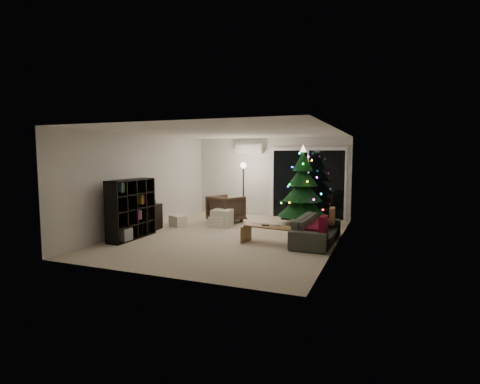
{
  "coord_description": "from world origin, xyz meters",
  "views": [
    {
      "loc": [
        3.5,
        -8.26,
        1.98
      ],
      "look_at": [
        0.1,
        0.3,
        1.05
      ],
      "focal_mm": 28.0,
      "sensor_mm": 36.0,
      "label": 1
    }
  ],
  "objects_px": {
    "armchair": "(226,209)",
    "bookshelf": "(125,209)",
    "media_cabinet": "(146,219)",
    "sofa": "(317,230)",
    "christmas_tree": "(302,185)",
    "coffee_table": "(272,235)"
  },
  "relations": [
    {
      "from": "armchair",
      "to": "bookshelf",
      "type": "bearing_deg",
      "value": 87.14
    },
    {
      "from": "media_cabinet",
      "to": "armchair",
      "type": "height_order",
      "value": "armchair"
    },
    {
      "from": "armchair",
      "to": "sofa",
      "type": "distance_m",
      "value": 3.34
    },
    {
      "from": "christmas_tree",
      "to": "media_cabinet",
      "type": "bearing_deg",
      "value": -145.31
    },
    {
      "from": "coffee_table",
      "to": "media_cabinet",
      "type": "bearing_deg",
      "value": -172.93
    },
    {
      "from": "sofa",
      "to": "media_cabinet",
      "type": "bearing_deg",
      "value": 96.45
    },
    {
      "from": "bookshelf",
      "to": "christmas_tree",
      "type": "xyz_separation_m",
      "value": [
        3.52,
        3.23,
        0.42
      ]
    },
    {
      "from": "media_cabinet",
      "to": "armchair",
      "type": "xyz_separation_m",
      "value": [
        1.38,
        1.99,
        0.06
      ]
    },
    {
      "from": "coffee_table",
      "to": "christmas_tree",
      "type": "bearing_deg",
      "value": 96.63
    },
    {
      "from": "bookshelf",
      "to": "media_cabinet",
      "type": "bearing_deg",
      "value": 109.77
    },
    {
      "from": "coffee_table",
      "to": "christmas_tree",
      "type": "distance_m",
      "value": 2.72
    },
    {
      "from": "media_cabinet",
      "to": "sofa",
      "type": "bearing_deg",
      "value": -0.77
    },
    {
      "from": "bookshelf",
      "to": "christmas_tree",
      "type": "relative_size",
      "value": 0.63
    },
    {
      "from": "sofa",
      "to": "coffee_table",
      "type": "xyz_separation_m",
      "value": [
        -0.89,
        -0.51,
        -0.09
      ]
    },
    {
      "from": "armchair",
      "to": "christmas_tree",
      "type": "xyz_separation_m",
      "value": [
        2.15,
        0.45,
        0.72
      ]
    },
    {
      "from": "media_cabinet",
      "to": "armchair",
      "type": "bearing_deg",
      "value": 49.44
    },
    {
      "from": "christmas_tree",
      "to": "bookshelf",
      "type": "bearing_deg",
      "value": -137.47
    },
    {
      "from": "armchair",
      "to": "coffee_table",
      "type": "xyz_separation_m",
      "value": [
        2.04,
        -2.11,
        -0.19
      ]
    },
    {
      "from": "armchair",
      "to": "christmas_tree",
      "type": "bearing_deg",
      "value": -144.75
    },
    {
      "from": "sofa",
      "to": "christmas_tree",
      "type": "relative_size",
      "value": 0.9
    },
    {
      "from": "sofa",
      "to": "bookshelf",
      "type": "bearing_deg",
      "value": 106.66
    },
    {
      "from": "bookshelf",
      "to": "armchair",
      "type": "height_order",
      "value": "bookshelf"
    }
  ]
}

